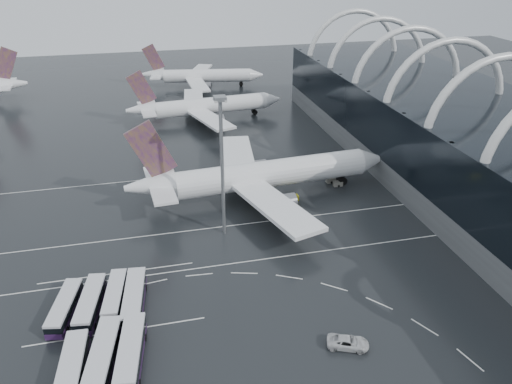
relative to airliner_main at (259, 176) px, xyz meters
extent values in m
plane|color=black|center=(-9.07, -24.01, -5.47)|extent=(420.00, 420.00, 0.00)
cube|color=#5D6062|center=(52.93, -4.01, -2.47)|extent=(42.00, 160.00, 6.00)
cube|color=black|center=(52.93, -4.01, 7.53)|extent=(42.00, 160.00, 14.00)
torus|color=white|center=(48.93, -15.01, 12.53)|extent=(33.80, 1.80, 33.80)
torus|color=white|center=(48.93, 3.99, 12.53)|extent=(33.80, 1.80, 33.80)
torus|color=white|center=(48.93, 22.99, 12.53)|extent=(33.80, 1.80, 33.80)
torus|color=white|center=(48.93, 41.99, 12.53)|extent=(33.80, 1.80, 33.80)
torus|color=white|center=(48.93, 60.99, 12.53)|extent=(33.80, 1.80, 33.80)
cube|color=white|center=(-9.07, -26.01, -5.46)|extent=(120.00, 0.25, 0.01)
cube|color=white|center=(-9.07, -12.01, -5.46)|extent=(120.00, 0.25, 0.01)
cube|color=white|center=(-9.07, 15.99, -5.46)|extent=(120.00, 0.25, 0.01)
cube|color=white|center=(-33.07, -40.01, -5.46)|extent=(28.00, 0.25, 0.01)
cube|color=white|center=(-33.07, -24.01, -5.46)|extent=(28.00, 0.25, 0.01)
cylinder|color=white|center=(3.28, 0.25, 0.20)|extent=(46.77, 9.94, 6.45)
cone|color=white|center=(29.74, 2.26, 0.20)|extent=(7.14, 6.93, 6.45)
cone|color=white|center=(-25.40, -1.93, 1.31)|extent=(11.57, 7.27, 6.45)
cube|color=#48196C|center=(-24.29, -1.84, 9.54)|extent=(10.73, 1.47, 13.66)
cube|color=white|center=(-23.19, -1.76, 1.31)|extent=(6.50, 20.33, 0.56)
cube|color=white|center=(-0.10, -13.94, -0.47)|extent=(15.28, 28.85, 0.89)
cube|color=white|center=(-2.20, 13.76, -0.47)|extent=(11.42, 28.57, 0.89)
cylinder|color=slate|center=(2.93, -9.81, -2.47)|extent=(6.38, 4.23, 3.78)
cylinder|color=slate|center=(1.41, 10.14, -2.47)|extent=(6.38, 4.23, 3.78)
cube|color=black|center=(-1.15, -0.09, -4.25)|extent=(13.84, 8.10, 2.44)
cylinder|color=white|center=(-1.64, 60.44, -0.62)|extent=(38.70, 9.02, 5.52)
cone|color=white|center=(20.30, 62.47, -0.62)|extent=(6.19, 6.02, 5.52)
cone|color=white|center=(-25.47, 58.24, 0.33)|extent=(9.98, 6.37, 5.52)
cube|color=#48196C|center=(-24.53, 58.33, 7.37)|extent=(9.18, 1.41, 11.69)
cube|color=white|center=(-23.58, 58.42, 0.33)|extent=(5.84, 17.44, 0.48)
cube|color=white|center=(-4.34, 48.25, -1.19)|extent=(13.42, 24.69, 0.76)
cube|color=white|center=(-6.52, 71.93, -1.19)|extent=(9.40, 24.40, 0.76)
cylinder|color=slate|center=(-1.80, 51.83, -2.90)|extent=(5.51, 3.70, 3.23)
cylinder|color=slate|center=(-3.38, 68.88, -2.90)|extent=(5.51, 3.70, 3.23)
cube|color=black|center=(-5.43, 60.09, -4.42)|extent=(11.93, 7.11, 2.09)
cylinder|color=white|center=(3.11, 103.03, -0.78)|extent=(36.11, 11.30, 5.33)
cone|color=white|center=(23.43, 99.54, -0.78)|extent=(6.34, 6.19, 5.33)
cone|color=white|center=(-19.02, 106.83, 0.14)|extent=(9.96, 6.81, 5.33)
cube|color=#48196C|center=(-18.12, 106.67, 6.94)|extent=(8.82, 2.04, 11.30)
cube|color=white|center=(-17.21, 106.52, 0.14)|extent=(6.87, 17.00, 0.46)
cube|color=white|center=(-2.45, 92.33, -1.33)|extent=(7.33, 23.21, 0.74)
cube|color=white|center=(1.43, 114.97, -1.33)|extent=(14.48, 23.72, 0.74)
cylinder|color=slate|center=(0.81, 95.03, -2.99)|extent=(5.51, 3.93, 3.12)
cylinder|color=slate|center=(3.61, 111.33, -2.99)|extent=(5.51, 3.93, 3.12)
cube|color=black|center=(-0.51, 103.65, -4.46)|extent=(11.86, 7.66, 2.02)
cone|color=white|center=(-71.79, 100.91, 0.87)|extent=(10.64, 6.47, 6.03)
cube|color=#48196C|center=(-72.83, 100.86, 8.56)|extent=(10.03, 1.05, 12.78)
cube|color=white|center=(-73.87, 100.82, 0.87)|extent=(5.47, 18.89, 0.52)
cube|color=#2C133C|center=(-41.11, -34.06, -4.62)|extent=(5.07, 12.50, 1.03)
cube|color=black|center=(-41.11, -34.06, -3.50)|extent=(5.08, 12.27, 1.22)
cube|color=silver|center=(-41.11, -34.06, -2.67)|extent=(5.07, 12.50, 0.42)
cylinder|color=black|center=(-40.60, -38.15, -5.00)|extent=(0.51, 0.99, 0.94)
cylinder|color=black|center=(-43.16, -37.64, -5.00)|extent=(0.51, 0.99, 0.94)
cylinder|color=black|center=(-39.06, -30.49, -5.00)|extent=(0.51, 0.99, 0.94)
cylinder|color=black|center=(-41.63, -29.98, -5.00)|extent=(0.51, 0.99, 0.94)
cube|color=#2C133C|center=(-37.07, -34.17, -4.58)|extent=(4.87, 13.15, 1.09)
cube|color=black|center=(-37.07, -34.17, -3.39)|extent=(4.88, 12.90, 1.29)
cube|color=silver|center=(-37.07, -34.17, -2.53)|extent=(4.87, 13.15, 0.45)
cylinder|color=black|center=(-36.36, -38.45, -4.97)|extent=(0.50, 1.03, 0.99)
cylinder|color=black|center=(-39.08, -38.02, -4.97)|extent=(0.50, 1.03, 0.99)
cylinder|color=black|center=(-35.06, -30.33, -4.97)|extent=(0.50, 1.03, 0.99)
cylinder|color=black|center=(-37.78, -29.89, -4.97)|extent=(0.50, 1.03, 0.99)
cube|color=#2C133C|center=(-33.13, -32.98, -4.63)|extent=(4.23, 12.29, 1.02)
cube|color=black|center=(-33.13, -32.98, -3.52)|extent=(4.25, 12.06, 1.20)
cube|color=silver|center=(-33.13, -32.98, -2.71)|extent=(4.23, 12.29, 0.42)
cylinder|color=black|center=(-32.35, -36.97, -5.00)|extent=(0.44, 0.96, 0.93)
cylinder|color=black|center=(-34.91, -36.64, -5.00)|extent=(0.44, 0.96, 0.93)
cylinder|color=black|center=(-31.35, -29.33, -5.00)|extent=(0.44, 0.96, 0.93)
cylinder|color=black|center=(-33.91, -29.00, -5.00)|extent=(0.44, 0.96, 0.93)
cube|color=#2C133C|center=(-29.97, -34.54, -4.54)|extent=(4.45, 13.69, 1.14)
cube|color=black|center=(-29.97, -34.54, -3.30)|extent=(4.48, 13.43, 1.34)
cube|color=silver|center=(-29.97, -34.54, -2.39)|extent=(4.45, 13.69, 0.47)
cylinder|color=black|center=(-29.01, -38.98, -4.95)|extent=(0.47, 1.07, 1.03)
cylinder|color=black|center=(-31.87, -38.66, -4.95)|extent=(0.47, 1.07, 1.03)
cylinder|color=black|center=(-28.07, -30.42, -4.95)|extent=(0.47, 1.07, 1.03)
cylinder|color=black|center=(-30.93, -30.11, -4.95)|extent=(0.47, 1.07, 1.03)
cube|color=#2C133C|center=(-38.78, -48.91, -4.52)|extent=(4.06, 13.88, 1.16)
cube|color=black|center=(-38.78, -48.91, -3.26)|extent=(4.10, 13.61, 1.37)
cube|color=silver|center=(-38.78, -48.91, -2.33)|extent=(4.06, 13.88, 0.47)
cylinder|color=black|center=(-37.00, -44.65, -4.94)|extent=(0.45, 1.08, 1.05)
cylinder|color=black|center=(-39.92, -44.43, -4.94)|extent=(0.45, 1.08, 1.05)
cube|color=#2C133C|center=(-34.63, -46.99, -4.50)|extent=(5.33, 14.23, 1.18)
cube|color=black|center=(-34.63, -46.99, -3.22)|extent=(5.34, 13.97, 1.39)
cube|color=silver|center=(-34.63, -46.99, -2.28)|extent=(5.33, 14.23, 0.48)
cylinder|color=black|center=(-32.44, -42.84, -4.93)|extent=(0.54, 1.12, 1.07)
cylinder|color=black|center=(-35.37, -42.35, -4.93)|extent=(0.54, 1.12, 1.07)
cube|color=#2C133C|center=(-30.73, -47.21, -4.50)|extent=(4.91, 14.23, 1.18)
cube|color=black|center=(-30.73, -47.21, -3.22)|extent=(4.94, 13.96, 1.39)
cube|color=silver|center=(-30.73, -47.21, -2.28)|extent=(4.91, 14.23, 0.48)
cylinder|color=black|center=(-29.84, -51.83, -4.93)|extent=(0.51, 1.11, 1.07)
cylinder|color=black|center=(-28.67, -42.98, -4.93)|extent=(0.51, 1.11, 1.07)
cylinder|color=black|center=(-31.63, -42.59, -4.93)|extent=(0.51, 1.11, 1.07)
imported|color=silver|center=(1.20, -51.61, -4.59)|extent=(6.98, 5.05, 1.76)
cylinder|color=gray|center=(-11.05, -14.43, 8.91)|extent=(0.72, 0.72, 28.76)
cube|color=gray|center=(-11.05, -14.43, 23.60)|extent=(2.26, 2.26, 0.82)
cube|color=white|center=(-11.05, -14.43, 23.29)|extent=(2.05, 2.05, 0.41)
cube|color=gold|center=(7.52, -3.80, -4.82)|extent=(2.37, 1.40, 1.29)
cube|color=slate|center=(19.78, 3.33, -4.84)|extent=(2.30, 1.36, 1.25)
cube|color=gold|center=(-1.11, -1.12, -4.85)|extent=(2.28, 1.35, 1.24)
cube|color=slate|center=(20.74, 0.97, -4.85)|extent=(2.25, 1.33, 1.23)
cube|color=gold|center=(4.92, 7.35, -4.89)|extent=(2.11, 1.25, 1.15)
camera|label=1|loc=(-25.72, -103.79, 49.82)|focal=35.00mm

